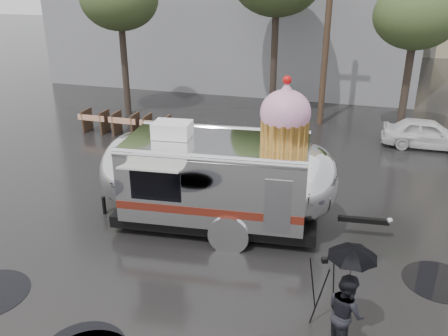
% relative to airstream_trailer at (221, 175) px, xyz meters
% --- Properties ---
extents(ground, '(120.00, 120.00, 0.00)m').
position_rel_airstream_trailer_xyz_m(ground, '(-0.77, -3.47, -1.57)').
color(ground, black).
rests_on(ground, ground).
extents(utility_pole, '(1.60, 0.28, 9.00)m').
position_rel_airstream_trailer_xyz_m(utility_pole, '(1.73, 10.53, 3.06)').
color(utility_pole, '#473323').
rests_on(utility_pole, ground).
extents(tree_left, '(3.64, 3.64, 6.95)m').
position_rel_airstream_trailer_xyz_m(tree_left, '(-7.77, 9.53, 3.92)').
color(tree_left, '#382D26').
rests_on(tree_left, ground).
extents(tree_right, '(3.36, 3.36, 6.42)m').
position_rel_airstream_trailer_xyz_m(tree_right, '(5.23, 9.53, 3.49)').
color(tree_right, '#382D26').
rests_on(tree_right, ground).
extents(barricade_row, '(4.30, 0.80, 1.00)m').
position_rel_airstream_trailer_xyz_m(barricade_row, '(-6.32, 6.50, -1.04)').
color(barricade_row, '#473323').
rests_on(barricade_row, ground).
extents(airstream_trailer, '(8.26, 3.62, 4.46)m').
position_rel_airstream_trailer_xyz_m(airstream_trailer, '(0.00, 0.00, 0.00)').
color(airstream_trailer, silver).
rests_on(airstream_trailer, ground).
extents(person_right, '(0.80, 0.92, 1.67)m').
position_rel_airstream_trailer_xyz_m(person_right, '(3.63, -3.92, -0.73)').
color(person_right, black).
rests_on(person_right, ground).
extents(umbrella_black, '(1.11, 1.11, 2.31)m').
position_rel_airstream_trailer_xyz_m(umbrella_black, '(3.63, -3.92, 0.36)').
color(umbrella_black, black).
rests_on(umbrella_black, ground).
extents(tripod, '(0.61, 0.56, 1.48)m').
position_rel_airstream_trailer_xyz_m(tripod, '(3.13, -3.17, -0.70)').
color(tripod, black).
rests_on(tripod, ground).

